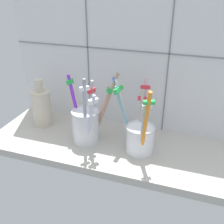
# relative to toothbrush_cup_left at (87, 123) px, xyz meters

# --- Properties ---
(counter_slab) EXTENTS (0.64, 0.22, 0.02)m
(counter_slab) POSITION_rel_toothbrush_cup_left_xyz_m (0.07, 0.01, -0.06)
(counter_slab) COLOR #BCB7AD
(counter_slab) RESTS_ON ground
(tile_wall_back) EXTENTS (0.64, 0.02, 0.45)m
(tile_wall_back) POSITION_rel_toothbrush_cup_left_xyz_m (0.07, 0.13, 0.15)
(tile_wall_back) COLOR white
(tile_wall_back) RESTS_ON ground
(toothbrush_cup_left) EXTENTS (0.13, 0.11, 0.18)m
(toothbrush_cup_left) POSITION_rel_toothbrush_cup_left_xyz_m (0.00, 0.00, 0.00)
(toothbrush_cup_left) COLOR white
(toothbrush_cup_left) RESTS_ON counter_slab
(toothbrush_cup_right) EXTENTS (0.11, 0.13, 0.19)m
(toothbrush_cup_right) POSITION_rel_toothbrush_cup_left_xyz_m (0.14, -0.00, -0.01)
(toothbrush_cup_right) COLOR white
(toothbrush_cup_right) RESTS_ON counter_slab
(ceramic_vase) EXTENTS (0.05, 0.05, 0.14)m
(ceramic_vase) POSITION_rel_toothbrush_cup_left_xyz_m (-0.15, 0.04, 0.00)
(ceramic_vase) COLOR beige
(ceramic_vase) RESTS_ON counter_slab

